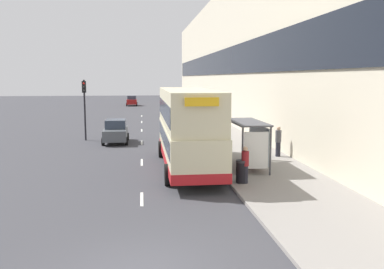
% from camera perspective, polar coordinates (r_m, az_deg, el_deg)
% --- Properties ---
extents(pavement, '(5.00, 93.00, 0.14)m').
position_cam_1_polar(pavement, '(49.66, 0.80, 1.98)').
color(pavement, gray).
rests_on(pavement, ground_plane).
extents(terrace_facade, '(3.10, 93.00, 14.78)m').
position_cam_1_polar(terrace_facade, '(50.16, 5.41, 10.36)').
color(terrace_facade, beige).
rests_on(terrace_facade, ground_plane).
extents(lane_mark_1, '(0.12, 2.00, 0.01)m').
position_cam_1_polar(lane_mark_1, '(17.74, -6.71, -8.54)').
color(lane_mark_1, silver).
rests_on(lane_mark_1, ground_plane).
extents(lane_mark_2, '(0.12, 2.00, 0.01)m').
position_cam_1_polar(lane_mark_2, '(25.23, -6.71, -3.70)').
color(lane_mark_2, silver).
rests_on(lane_mark_2, ground_plane).
extents(lane_mark_3, '(0.12, 2.00, 0.01)m').
position_cam_1_polar(lane_mark_3, '(32.82, -6.72, -1.08)').
color(lane_mark_3, silver).
rests_on(lane_mark_3, ground_plane).
extents(lane_mark_4, '(0.12, 2.00, 0.01)m').
position_cam_1_polar(lane_mark_4, '(40.44, -6.72, 0.55)').
color(lane_mark_4, silver).
rests_on(lane_mark_4, ground_plane).
extents(lane_mark_5, '(0.12, 2.00, 0.01)m').
position_cam_1_polar(lane_mark_5, '(48.09, -6.73, 1.67)').
color(lane_mark_5, silver).
rests_on(lane_mark_5, ground_plane).
extents(lane_mark_6, '(0.12, 2.00, 0.01)m').
position_cam_1_polar(lane_mark_6, '(55.76, -6.73, 2.48)').
color(lane_mark_6, silver).
rests_on(lane_mark_6, ground_plane).
extents(bus_shelter, '(1.60, 4.20, 2.48)m').
position_cam_1_polar(bus_shelter, '(22.68, 7.96, -0.20)').
color(bus_shelter, '#4C4C51').
rests_on(bus_shelter, ground_plane).
extents(double_decker_bus_near, '(2.85, 11.02, 4.30)m').
position_cam_1_polar(double_decker_bus_near, '(22.88, -0.59, 0.97)').
color(double_decker_bus_near, beige).
rests_on(double_decker_bus_near, ground_plane).
extents(car_0, '(1.90, 3.88, 1.76)m').
position_cam_1_polar(car_0, '(32.96, -10.14, 0.40)').
color(car_0, '#4C5156').
rests_on(car_0, ground_plane).
extents(car_1, '(1.92, 3.80, 1.78)m').
position_cam_1_polar(car_1, '(76.56, -8.03, 4.48)').
color(car_1, maroon).
rests_on(car_1, ground_plane).
extents(pedestrian_at_shelter, '(0.34, 0.34, 1.69)m').
position_cam_1_polar(pedestrian_at_shelter, '(19.61, 7.10, -3.99)').
color(pedestrian_at_shelter, '#23232D').
rests_on(pedestrian_at_shelter, ground_plane).
extents(pedestrian_1, '(0.37, 0.37, 1.85)m').
position_cam_1_polar(pedestrian_1, '(26.56, 11.43, -0.87)').
color(pedestrian_1, '#23232D').
rests_on(pedestrian_1, ground_plane).
extents(pedestrian_2, '(0.35, 0.35, 1.77)m').
position_cam_1_polar(pedestrian_2, '(25.26, 9.94, -1.35)').
color(pedestrian_2, '#23232D').
rests_on(pedestrian_2, ground_plane).
extents(litter_bin, '(0.55, 0.55, 1.05)m').
position_cam_1_polar(litter_bin, '(19.74, 6.64, -4.90)').
color(litter_bin, black).
rests_on(litter_bin, ground_plane).
extents(traffic_light_far_kerb, '(0.30, 0.32, 4.76)m').
position_cam_1_polar(traffic_light_far_kerb, '(34.51, -14.15, 4.51)').
color(traffic_light_far_kerb, black).
rests_on(traffic_light_far_kerb, ground_plane).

